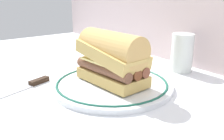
% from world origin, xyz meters
% --- Properties ---
extents(ground_plane, '(1.50, 1.50, 0.00)m').
position_xyz_m(ground_plane, '(0.00, 0.00, 0.00)').
color(ground_plane, white).
extents(plate, '(0.30, 0.30, 0.01)m').
position_xyz_m(plate, '(0.02, 0.03, 0.01)').
color(plate, white).
rests_on(plate, ground_plane).
extents(sausage_sandwich, '(0.18, 0.10, 0.12)m').
position_xyz_m(sausage_sandwich, '(0.02, 0.03, 0.08)').
color(sausage_sandwich, tan).
rests_on(sausage_sandwich, plate).
extents(drinking_glass, '(0.06, 0.06, 0.11)m').
position_xyz_m(drinking_glass, '(0.03, 0.27, 0.05)').
color(drinking_glass, silver).
rests_on(drinking_glass, ground_plane).
extents(butter_knife, '(0.06, 0.14, 0.01)m').
position_xyz_m(butter_knife, '(-0.10, -0.14, 0.00)').
color(butter_knife, silver).
rests_on(butter_knife, ground_plane).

